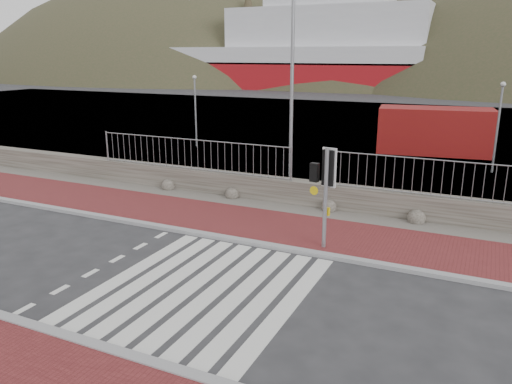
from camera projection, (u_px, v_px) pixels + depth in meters
The scene contains 15 objects.
ground at pixel (204, 288), 11.71m from camera, with size 220.00×220.00×0.00m, color #28282B.
sidewalk_far at pixel (278, 228), 15.63m from camera, with size 40.00×3.00×0.08m, color maroon.
kerb_near at pixel (119, 353), 9.08m from camera, with size 40.00×0.25×0.12m, color gray.
kerb_far at pixel (258, 244), 14.32m from camera, with size 40.00×0.25×0.12m, color gray.
zebra_crossing at pixel (204, 288), 11.71m from camera, with size 4.62×5.60×0.01m.
gravel_strip at pixel (300, 211), 17.38m from camera, with size 40.00×1.50×0.06m, color #59544C.
stone_wall at pixel (308, 194), 17.96m from camera, with size 40.00×0.60×0.90m, color #49443C.
railing at pixel (307, 157), 17.46m from camera, with size 18.07×0.07×1.22m.
quay at pixel (403, 130), 36.05m from camera, with size 120.00×40.00×0.50m, color #4C4C4F.
water at pixel (446, 95), 66.58m from camera, with size 220.00×50.00×0.05m, color #3F4C54.
ferry at pixel (289, 53), 79.59m from camera, with size 50.00×16.00×20.00m.
hills_backdrop at pixel (485, 213), 91.82m from camera, with size 254.00×90.00×100.00m.
traffic_signal_far at pixel (325, 177), 13.50m from camera, with size 0.71×0.33×2.91m.
streetlight at pixel (295, 85), 17.99m from camera, with size 1.59×0.41×7.51m.
shipping_container at pixel (434, 131), 27.34m from camera, with size 5.94×2.48×2.48m, color maroon.
Camera 1 is at (5.65, -9.15, 5.32)m, focal length 35.00 mm.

